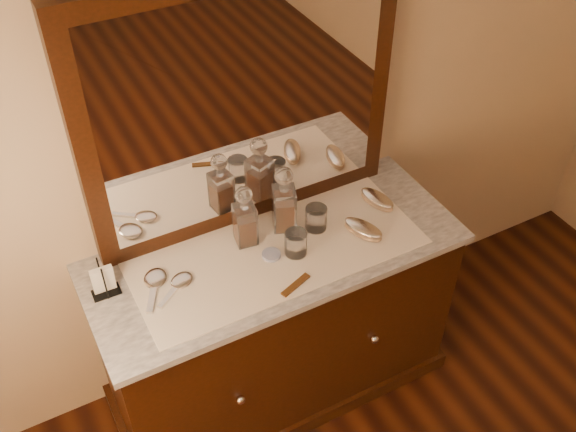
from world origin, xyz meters
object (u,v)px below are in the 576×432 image
object	(u,v)px
mirror_frame	(242,106)
comb	(296,285)
hand_mirror_inner	(179,283)
pin_dish	(271,255)
hand_mirror_outer	(155,282)
napkin_rack	(103,281)
brush_far	(377,200)
dresser_cabinet	(277,324)
brush_near	(363,229)
decanter_left	(245,221)
decanter_right	(284,205)

from	to	relation	value
mirror_frame	comb	world-z (taller)	mirror_frame
hand_mirror_inner	pin_dish	bearing A→B (deg)	-3.91
mirror_frame	hand_mirror_outer	xyz separation A→B (m)	(-0.46, -0.20, -0.49)
hand_mirror_inner	napkin_rack	bearing A→B (deg)	159.58
brush_far	hand_mirror_outer	size ratio (longest dim) A/B	0.82
dresser_cabinet	hand_mirror_inner	distance (m)	0.59
napkin_rack	brush_near	distance (m)	0.98
decanter_left	brush_near	bearing A→B (deg)	-23.10
comb	hand_mirror_inner	world-z (taller)	hand_mirror_inner
decanter_left	hand_mirror_outer	size ratio (longest dim) A/B	1.23
dresser_cabinet	mirror_frame	xyz separation A→B (m)	(0.00, 0.25, 0.94)
decanter_left	comb	bearing A→B (deg)	-79.13
comb	decanter_left	xyz separation A→B (m)	(-0.06, 0.29, 0.10)
napkin_rack	decanter_left	xyz separation A→B (m)	(0.55, 0.00, 0.05)
napkin_rack	brush_near	xyz separation A→B (m)	(0.96, -0.17, -0.03)
decanter_right	dresser_cabinet	bearing A→B (deg)	-131.88
napkin_rack	hand_mirror_outer	world-z (taller)	napkin_rack
dresser_cabinet	mirror_frame	bearing A→B (deg)	90.00
dresser_cabinet	hand_mirror_inner	bearing A→B (deg)	179.98
brush_near	napkin_rack	bearing A→B (deg)	169.84
napkin_rack	pin_dish	bearing A→B (deg)	-10.82
pin_dish	comb	bearing A→B (deg)	-87.25
brush_far	napkin_rack	bearing A→B (deg)	177.46
mirror_frame	hand_mirror_inner	size ratio (longest dim) A/B	6.72
dresser_cabinet	mirror_frame	size ratio (longest dim) A/B	1.17
brush_near	decanter_left	bearing A→B (deg)	156.90
mirror_frame	decanter_left	bearing A→B (deg)	-117.37
comb	decanter_left	size ratio (longest dim) A/B	0.51
comb	brush_far	bearing A→B (deg)	5.07
comb	dresser_cabinet	bearing A→B (deg)	63.55
dresser_cabinet	mirror_frame	distance (m)	0.97
decanter_left	dresser_cabinet	bearing A→B (deg)	-50.35
hand_mirror_inner	brush_near	bearing A→B (deg)	-6.56
comb	decanter_left	bearing A→B (deg)	80.67
mirror_frame	pin_dish	distance (m)	0.56
pin_dish	brush_far	xyz separation A→B (m)	(0.52, 0.06, 0.02)
mirror_frame	hand_mirror_outer	distance (m)	0.70
dresser_cabinet	brush_near	distance (m)	0.58
dresser_cabinet	hand_mirror_outer	bearing A→B (deg)	174.23
hand_mirror_outer	hand_mirror_inner	distance (m)	0.09
mirror_frame	napkin_rack	world-z (taller)	mirror_frame
mirror_frame	brush_far	size ratio (longest dim) A/B	6.87
comb	brush_far	xyz separation A→B (m)	(0.51, 0.24, 0.02)
dresser_cabinet	comb	xyz separation A→B (m)	(-0.02, -0.20, 0.45)
brush_near	hand_mirror_outer	bearing A→B (deg)	170.78
napkin_rack	comb	bearing A→B (deg)	-25.50
brush_near	mirror_frame	bearing A→B (deg)	135.82
brush_near	hand_mirror_outer	world-z (taller)	brush_near
mirror_frame	decanter_left	distance (m)	0.43
dresser_cabinet	comb	bearing A→B (deg)	-96.25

